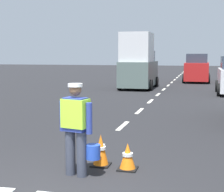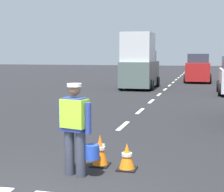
% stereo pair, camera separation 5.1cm
% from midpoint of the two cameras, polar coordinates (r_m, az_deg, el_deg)
% --- Properties ---
extents(ground_plane, '(96.00, 96.00, 0.00)m').
position_cam_midpoint_polar(ground_plane, '(26.01, 9.29, 1.71)').
color(ground_plane, black).
extents(lane_center_line, '(0.14, 46.40, 0.01)m').
position_cam_midpoint_polar(lane_center_line, '(30.18, 10.03, 2.37)').
color(lane_center_line, silver).
rests_on(lane_center_line, ground).
extents(road_worker, '(0.77, 0.38, 1.67)m').
position_cam_midpoint_polar(road_worker, '(6.40, -5.52, -4.60)').
color(road_worker, '#383D4C').
rests_on(road_worker, ground).
extents(traffic_cone_near, '(0.36, 0.36, 0.62)m').
position_cam_midpoint_polar(traffic_cone_near, '(7.08, -1.71, -8.67)').
color(traffic_cone_near, black).
rests_on(traffic_cone_near, ground).
extents(traffic_cone_far, '(0.36, 0.36, 0.51)m').
position_cam_midpoint_polar(traffic_cone_far, '(6.86, 2.61, -9.65)').
color(traffic_cone_far, black).
rests_on(traffic_cone_far, ground).
extents(delivery_truck, '(2.16, 4.60, 3.54)m').
position_cam_midpoint_polar(delivery_truck, '(23.14, 4.50, 5.18)').
color(delivery_truck, slate).
rests_on(delivery_truck, ground).
extents(car_outgoing_far, '(2.07, 4.34, 2.25)m').
position_cam_midpoint_polar(car_outgoing_far, '(29.38, 13.63, 4.22)').
color(car_outgoing_far, red).
rests_on(car_outgoing_far, ground).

